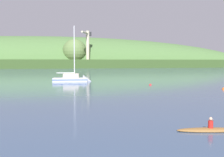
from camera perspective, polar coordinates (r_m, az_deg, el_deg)
name	(u,v)px	position (r m, az deg, el deg)	size (l,w,h in m)	color
far_shoreline_hill	(54,67)	(207.42, -11.95, 2.39)	(418.37, 111.99, 45.11)	#314A21
dockside_crane	(88,50)	(176.35, -5.06, 5.92)	(9.69, 14.48, 23.59)	#4C4C51
sailboat_midwater_white	(75,80)	(60.71, -7.70, -0.38)	(8.76, 4.92, 13.43)	#ADB2BC
canoe_with_paddler	(210,130)	(19.07, 19.65, -9.93)	(4.43, 2.15, 1.02)	brown
mooring_buoy_foreground	(224,90)	(47.08, 22.12, -2.13)	(0.69, 0.69, 0.77)	#EA5B19
mooring_buoy_midchannel	(150,85)	(52.37, 7.92, -1.34)	(0.47, 0.47, 0.55)	red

